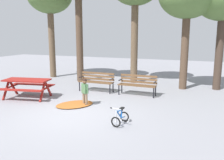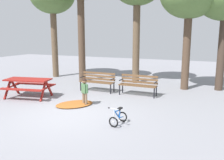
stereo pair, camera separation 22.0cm
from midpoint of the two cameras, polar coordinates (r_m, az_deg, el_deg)
The scene contains 7 objects.
ground at distance 7.94m, azimuth -10.39°, elevation -8.04°, with size 36.00×36.00×0.00m, color gray.
picnic_table at distance 10.24m, azimuth -20.17°, elevation -0.81°, with size 2.03×1.67×0.79m.
park_bench_far_left at distance 10.80m, azimuth -4.24°, elevation -0.03°, with size 1.60×0.47×0.85m.
park_bench_left at distance 10.14m, azimuth 5.51°, elevation -0.76°, with size 1.61×0.48×0.85m.
child_standing at distance 8.68m, azimuth -7.20°, elevation -2.34°, with size 0.35×0.25×0.99m.
kids_bicycle at distance 6.93m, azimuth 1.07°, elevation -8.92°, with size 0.43×0.60×0.54m.
leaf_pile at distance 8.88m, azimuth -9.59°, elevation -5.72°, with size 1.38×0.97×0.07m, color #9E5623.
Camera 1 is at (3.95, -6.37, 2.55)m, focal length 38.40 mm.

